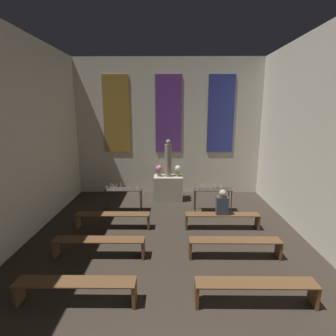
# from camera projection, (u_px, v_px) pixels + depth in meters

# --- Properties ---
(wall_back) EXTENTS (7.93, 0.16, 5.60)m
(wall_back) POSITION_uv_depth(u_px,v_px,m) (168.00, 127.00, 10.96)
(wall_back) COLOR beige
(wall_back) RESTS_ON ground_plane
(wall_left) EXTENTS (0.12, 9.87, 5.60)m
(wall_left) POSITION_uv_depth(u_px,v_px,m) (3.00, 141.00, 6.25)
(wall_left) COLOR beige
(wall_left) RESTS_ON ground_plane
(wall_right) EXTENTS (0.12, 9.87, 5.60)m
(wall_right) POSITION_uv_depth(u_px,v_px,m) (332.00, 141.00, 6.18)
(wall_right) COLOR beige
(wall_right) RESTS_ON ground_plane
(altar) EXTENTS (1.13, 0.71, 0.96)m
(altar) POSITION_uv_depth(u_px,v_px,m) (168.00, 188.00, 10.48)
(altar) COLOR #ADA38E
(altar) RESTS_ON ground_plane
(statue) EXTENTS (0.27, 0.27, 1.46)m
(statue) POSITION_uv_depth(u_px,v_px,m) (168.00, 159.00, 10.23)
(statue) COLOR gray
(statue) RESTS_ON altar
(flower_vase_left) EXTENTS (0.25, 0.25, 0.44)m
(flower_vase_left) POSITION_uv_depth(u_px,v_px,m) (159.00, 170.00, 10.32)
(flower_vase_left) COLOR #937A5B
(flower_vase_left) RESTS_ON altar
(flower_vase_right) EXTENTS (0.25, 0.25, 0.44)m
(flower_vase_right) POSITION_uv_depth(u_px,v_px,m) (177.00, 170.00, 10.32)
(flower_vase_right) COLOR #937A5B
(flower_vase_right) RESTS_ON altar
(candle_rack_left) EXTENTS (1.29, 0.48, 1.02)m
(candle_rack_left) POSITION_uv_depth(u_px,v_px,m) (123.00, 192.00, 9.17)
(candle_rack_left) COLOR #332D28
(candle_rack_left) RESTS_ON ground_plane
(candle_rack_right) EXTENTS (1.29, 0.48, 1.03)m
(candle_rack_right) POSITION_uv_depth(u_px,v_px,m) (212.00, 192.00, 9.14)
(candle_rack_right) COLOR #332D28
(candle_rack_right) RESTS_ON ground_plane
(pew_second_left) EXTENTS (2.21, 0.36, 0.47)m
(pew_second_left) POSITION_uv_depth(u_px,v_px,m) (76.00, 287.00, 4.81)
(pew_second_left) COLOR brown
(pew_second_left) RESTS_ON ground_plane
(pew_second_right) EXTENTS (2.21, 0.36, 0.47)m
(pew_second_right) POSITION_uv_depth(u_px,v_px,m) (256.00, 288.00, 4.78)
(pew_second_right) COLOR brown
(pew_second_right) RESTS_ON ground_plane
(pew_third_left) EXTENTS (2.21, 0.36, 0.47)m
(pew_third_left) POSITION_uv_depth(u_px,v_px,m) (99.00, 244.00, 6.38)
(pew_third_left) COLOR brown
(pew_third_left) RESTS_ON ground_plane
(pew_third_right) EXTENTS (2.21, 0.36, 0.47)m
(pew_third_right) POSITION_uv_depth(u_px,v_px,m) (235.00, 244.00, 6.34)
(pew_third_right) COLOR brown
(pew_third_right) RESTS_ON ground_plane
(pew_back_left) EXTENTS (2.21, 0.36, 0.47)m
(pew_back_left) POSITION_uv_depth(u_px,v_px,m) (113.00, 217.00, 7.94)
(pew_back_left) COLOR brown
(pew_back_left) RESTS_ON ground_plane
(pew_back_right) EXTENTS (2.21, 0.36, 0.47)m
(pew_back_right) POSITION_uv_depth(u_px,v_px,m) (222.00, 218.00, 7.91)
(pew_back_right) COLOR brown
(pew_back_right) RESTS_ON ground_plane
(person_seated) EXTENTS (0.36, 0.24, 0.76)m
(person_seated) POSITION_uv_depth(u_px,v_px,m) (222.00, 203.00, 7.81)
(person_seated) COLOR #383D47
(person_seated) RESTS_ON pew_back_right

